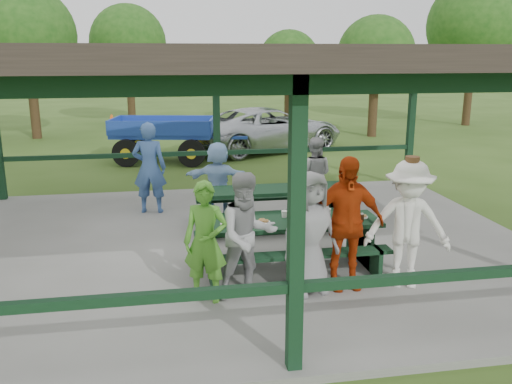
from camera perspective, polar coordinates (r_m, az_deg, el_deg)
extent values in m
plane|color=#35531A|center=(9.34, -1.61, -6.03)|extent=(90.00, 90.00, 0.00)
cube|color=slate|center=(9.32, -1.61, -5.74)|extent=(10.00, 8.00, 0.10)
cube|color=black|center=(5.29, 4.24, -4.00)|extent=(0.15, 0.15, 3.00)
cube|color=black|center=(12.63, -4.17, 6.84)|extent=(0.15, 0.15, 3.00)
cube|color=black|center=(13.95, 16.01, 7.04)|extent=(0.15, 0.15, 3.00)
cube|color=black|center=(5.49, -21.51, -11.05)|extent=(4.65, 0.10, 0.10)
cube|color=black|center=(6.48, 25.38, -7.50)|extent=(4.65, 0.10, 0.10)
cube|color=black|center=(12.72, -14.96, 3.70)|extent=(4.65, 0.10, 0.10)
cube|color=black|center=(13.18, 6.35, 4.46)|extent=(4.65, 0.10, 0.10)
cube|color=black|center=(5.02, 4.54, 11.34)|extent=(9.80, 0.15, 0.20)
cube|color=black|center=(12.52, -4.29, 13.20)|extent=(9.80, 0.15, 0.20)
cube|color=#2A231E|center=(8.75, -1.76, 14.14)|extent=(10.60, 8.60, 0.24)
cube|color=black|center=(8.05, 3.45, -3.27)|extent=(2.74, 0.75, 0.06)
cube|color=black|center=(7.64, 4.38, -6.63)|extent=(2.74, 0.28, 0.05)
cube|color=black|center=(8.66, 2.58, -4.03)|extent=(2.74, 0.28, 0.05)
cube|color=black|center=(7.99, -4.97, -6.07)|extent=(0.06, 0.70, 0.75)
cube|color=black|center=(8.50, 11.28, -5.01)|extent=(0.06, 0.70, 0.75)
cube|color=black|center=(8.04, -4.94, -7.07)|extent=(0.06, 1.39, 0.45)
cube|color=black|center=(8.55, 11.23, -5.96)|extent=(0.06, 1.39, 0.45)
cube|color=black|center=(9.97, 1.96, 0.24)|extent=(2.83, 0.75, 0.06)
cube|color=black|center=(9.53, 2.62, -2.29)|extent=(2.83, 0.28, 0.05)
cube|color=black|center=(10.57, 1.33, -0.58)|extent=(2.83, 0.28, 0.05)
cube|color=black|center=(9.89, -5.08, -2.00)|extent=(0.06, 0.70, 0.75)
cube|color=black|center=(10.38, 8.63, -1.32)|extent=(0.06, 0.70, 0.75)
cube|color=black|center=(9.94, -5.06, -2.83)|extent=(0.06, 1.39, 0.45)
cube|color=black|center=(10.42, 8.60, -2.12)|extent=(0.06, 1.39, 0.45)
cylinder|color=white|center=(7.89, -3.00, -3.37)|extent=(0.22, 0.22, 0.01)
torus|color=#AD6F3D|center=(7.86, -3.27, -3.28)|extent=(0.10, 0.10, 0.03)
torus|color=#AD6F3D|center=(7.87, -2.69, -3.25)|extent=(0.10, 0.10, 0.03)
torus|color=#AD6F3D|center=(7.93, -3.04, -3.12)|extent=(0.10, 0.10, 0.03)
cylinder|color=white|center=(7.96, 0.71, -3.18)|extent=(0.22, 0.22, 0.01)
torus|color=#AD6F3D|center=(7.93, 0.45, -3.09)|extent=(0.10, 0.10, 0.03)
torus|color=#AD6F3D|center=(7.95, 1.02, -3.06)|extent=(0.10, 0.10, 0.03)
torus|color=#AD6F3D|center=(8.00, 0.65, -2.93)|extent=(0.10, 0.10, 0.03)
cylinder|color=white|center=(8.13, 6.02, -2.88)|extent=(0.22, 0.22, 0.01)
torus|color=#AD6F3D|center=(8.10, 5.79, -2.79)|extent=(0.10, 0.10, 0.03)
torus|color=#AD6F3D|center=(8.12, 6.34, -2.76)|extent=(0.10, 0.10, 0.03)
torus|color=#AD6F3D|center=(8.17, 5.94, -2.64)|extent=(0.10, 0.10, 0.03)
cylinder|color=white|center=(8.36, 10.96, -2.58)|extent=(0.22, 0.22, 0.01)
torus|color=#AD6F3D|center=(8.32, 10.76, -2.49)|extent=(0.10, 0.10, 0.03)
torus|color=#AD6F3D|center=(8.35, 11.27, -2.46)|extent=(0.10, 0.10, 0.03)
torus|color=#AD6F3D|center=(8.40, 10.86, -2.35)|extent=(0.10, 0.10, 0.03)
cylinder|color=#381E0F|center=(7.75, -0.31, -3.33)|extent=(0.06, 0.06, 0.10)
cylinder|color=#381E0F|center=(7.86, 3.65, -3.12)|extent=(0.06, 0.06, 0.10)
cylinder|color=#381E0F|center=(7.90, 4.82, -3.05)|extent=(0.06, 0.06, 0.10)
cylinder|color=#381E0F|center=(8.17, 11.10, -2.67)|extent=(0.06, 0.06, 0.10)
cone|color=white|center=(8.21, 3.00, -2.33)|extent=(0.09, 0.09, 0.10)
cone|color=white|center=(8.27, 4.84, -2.23)|extent=(0.09, 0.09, 0.10)
cone|color=white|center=(8.35, 6.85, -2.12)|extent=(0.09, 0.09, 0.10)
cone|color=white|center=(8.39, 7.60, -2.08)|extent=(0.09, 0.09, 0.10)
imported|color=#4C972A|center=(7.03, -5.33, -5.27)|extent=(0.68, 0.56, 1.60)
imported|color=#9A9A9D|center=(7.09, -0.90, -4.65)|extent=(0.94, 0.80, 1.70)
imported|color=gray|center=(7.26, 5.64, -4.32)|extent=(0.93, 0.72, 1.68)
imported|color=#AF310A|center=(7.46, 9.37, -3.24)|extent=(1.09, 0.46, 1.85)
imported|color=white|center=(7.68, 15.67, -3.34)|extent=(1.31, 1.02, 1.78)
cylinder|color=brown|center=(7.48, 16.10, 2.75)|extent=(0.41, 0.41, 0.02)
cylinder|color=brown|center=(7.47, 16.13, 3.20)|extent=(0.24, 0.24, 0.11)
imported|color=#97BEE9|center=(10.64, -3.99, 1.31)|extent=(1.47, 0.89, 1.51)
imported|color=#395A95|center=(11.10, -11.16, 2.52)|extent=(0.73, 0.54, 1.85)
imported|color=#9C9B9E|center=(11.07, 6.13, 1.84)|extent=(0.91, 0.83, 1.53)
imported|color=silver|center=(18.67, 1.31, 6.67)|extent=(5.82, 4.26, 1.47)
cube|color=#1C3B9A|center=(16.87, -9.72, 6.05)|extent=(3.24, 2.06, 0.13)
cube|color=#1C3B9A|center=(16.10, -10.26, 6.59)|extent=(2.96, 0.65, 0.43)
cube|color=#1C3B9A|center=(17.56, -9.29, 7.27)|extent=(2.96, 0.65, 0.43)
cube|color=#1C3B9A|center=(17.18, -14.71, 6.84)|extent=(0.36, 1.48, 0.43)
cube|color=#1C3B9A|center=(16.61, -4.63, 7.01)|extent=(0.36, 1.48, 0.43)
cylinder|color=black|center=(16.38, -13.50, 4.01)|extent=(0.84, 0.35, 0.81)
cylinder|color=yellow|center=(16.38, -13.50, 4.01)|extent=(0.34, 0.29, 0.30)
cylinder|color=black|center=(17.92, -12.21, 4.95)|extent=(0.84, 0.35, 0.81)
cylinder|color=yellow|center=(17.92, -12.21, 4.95)|extent=(0.34, 0.29, 0.30)
cylinder|color=black|center=(16.00, -6.79, 4.06)|extent=(0.84, 0.35, 0.81)
cylinder|color=yellow|center=(16.00, -6.79, 4.06)|extent=(0.34, 0.29, 0.30)
cylinder|color=black|center=(17.57, -6.06, 5.01)|extent=(0.84, 0.35, 0.81)
cylinder|color=yellow|center=(17.57, -6.06, 5.01)|extent=(0.34, 0.29, 0.30)
cube|color=#1C3B9A|center=(16.61, -2.76, 5.73)|extent=(1.07, 0.29, 0.09)
cone|color=#F2590C|center=(17.19, -14.91, 7.18)|extent=(0.10, 0.42, 0.43)
cylinder|color=#362515|center=(22.89, -22.36, 8.80)|extent=(0.36, 0.36, 2.86)
sphere|color=#1C4C14|center=(22.83, -22.97, 14.94)|extent=(3.66, 3.66, 3.66)
cylinder|color=#362515|center=(26.63, -13.04, 10.00)|extent=(0.36, 0.36, 2.73)
sphere|color=#1C4C14|center=(26.56, -13.34, 15.05)|extent=(3.49, 3.49, 3.49)
cylinder|color=#362515|center=(25.21, 3.42, 9.44)|extent=(0.36, 0.36, 2.14)
sphere|color=#1C4C14|center=(25.11, 3.48, 13.63)|extent=(2.74, 2.74, 2.74)
cylinder|color=#362515|center=(22.24, 12.22, 8.74)|extent=(0.36, 0.36, 2.35)
sphere|color=#1C4C14|center=(22.14, 12.50, 13.94)|extent=(3.00, 3.00, 3.00)
cylinder|color=#362515|center=(26.99, 21.48, 10.02)|extent=(0.36, 0.36, 3.27)
sphere|color=#1C4C14|center=(26.96, 22.05, 15.98)|extent=(4.19, 4.19, 4.19)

